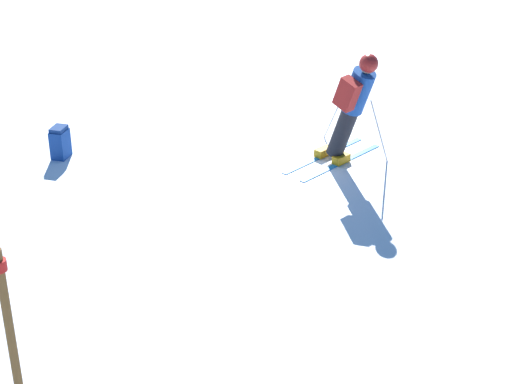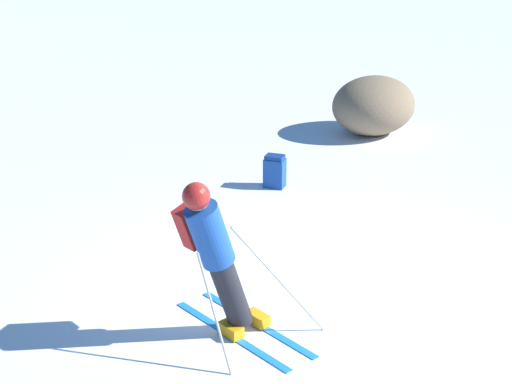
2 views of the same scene
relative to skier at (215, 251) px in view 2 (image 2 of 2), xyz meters
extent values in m
plane|color=white|center=(1.64, -0.02, -1.02)|extent=(300.00, 300.00, 0.00)
cube|color=#1E7AC6|center=(0.17, -0.02, -1.01)|extent=(0.11, 1.78, 0.01)
cube|color=#1E7AC6|center=(0.53, -0.02, -1.01)|extent=(0.11, 1.78, 0.01)
cube|color=orange|center=(0.17, -0.02, -0.95)|extent=(0.14, 0.28, 0.12)
cube|color=orange|center=(0.53, -0.02, -0.95)|extent=(0.14, 0.28, 0.12)
cylinder|color=black|center=(0.17, -0.02, -0.50)|extent=(0.52, 0.27, 0.87)
cylinder|color=#194799|center=(-0.07, -0.03, 0.20)|extent=(0.54, 0.35, 0.73)
sphere|color=tan|center=(-0.22, -0.03, 0.62)|extent=(0.30, 0.24, 0.30)
sphere|color=#AD231E|center=(-0.23, -0.03, 0.65)|extent=(0.35, 0.28, 0.35)
cube|color=#AD231E|center=(-0.09, 0.23, 0.23)|extent=(0.41, 0.18, 0.51)
cylinder|color=#B7B7BC|center=(-0.27, -0.33, -0.46)|extent=(0.03, 0.52, 1.13)
cylinder|color=#B7B7BC|center=(0.57, -0.32, -0.39)|extent=(0.87, 0.52, 1.28)
cube|color=#194293|center=(3.33, 2.86, -0.80)|extent=(0.34, 0.37, 0.44)
cube|color=navy|center=(3.33, 2.86, -0.55)|extent=(0.31, 0.33, 0.06)
ellipsoid|color=#7A664C|center=(6.40, 3.69, -0.51)|extent=(1.58, 1.35, 1.03)
camera|label=1|loc=(-7.21, 9.09, 4.55)|focal=60.00mm
camera|label=2|loc=(-4.61, -6.05, 3.66)|focal=60.00mm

